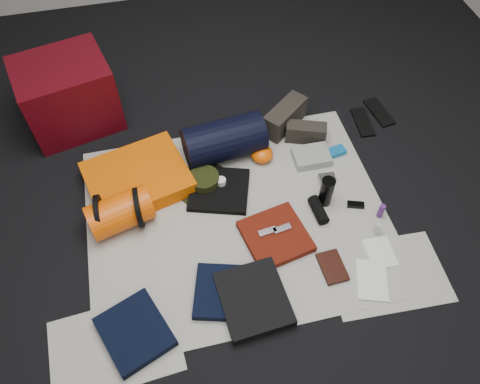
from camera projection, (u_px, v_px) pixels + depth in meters
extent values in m
cube|color=black|center=(238.00, 219.00, 2.55)|extent=(4.50, 4.50, 0.02)
cube|color=beige|center=(238.00, 217.00, 2.53)|extent=(1.60, 1.30, 0.01)
cube|color=beige|center=(115.00, 346.00, 2.12)|extent=(0.61, 0.44, 0.00)
cube|color=beige|center=(387.00, 274.00, 2.34)|extent=(0.60, 0.43, 0.00)
cube|color=#4A050D|center=(68.00, 95.00, 2.80)|extent=(0.61, 0.54, 0.43)
cube|color=#F06102|center=(138.00, 179.00, 2.63)|extent=(0.63, 0.56, 0.10)
cylinder|color=#ED5203|center=(120.00, 213.00, 2.43)|extent=(0.37, 0.27, 0.19)
cylinder|color=black|center=(100.00, 215.00, 2.41)|extent=(0.02, 0.22, 0.22)
cylinder|color=black|center=(139.00, 208.00, 2.44)|extent=(0.02, 0.22, 0.22)
cylinder|color=black|center=(224.00, 140.00, 2.70)|extent=(0.49, 0.29, 0.24)
cylinder|color=black|center=(205.00, 185.00, 2.66)|extent=(0.39, 0.39, 0.01)
cylinder|color=black|center=(204.00, 180.00, 2.62)|extent=(0.17, 0.17, 0.07)
cube|color=#2C2822|center=(285.00, 117.00, 2.87)|extent=(0.32, 0.29, 0.16)
cube|color=#2C2822|center=(306.00, 132.00, 2.82)|extent=(0.26, 0.17, 0.12)
cube|color=black|center=(363.00, 122.00, 2.95)|extent=(0.11, 0.25, 0.01)
cube|color=black|center=(379.00, 112.00, 3.01)|extent=(0.13, 0.26, 0.01)
cube|color=black|center=(135.00, 332.00, 2.13)|extent=(0.37, 0.39, 0.05)
cube|color=black|center=(220.00, 292.00, 2.25)|extent=(0.31, 0.34, 0.04)
cube|color=black|center=(253.00, 299.00, 2.22)|extent=(0.33, 0.37, 0.06)
cube|color=black|center=(219.00, 190.00, 2.62)|extent=(0.40, 0.39, 0.03)
cube|color=#5B1509|center=(275.00, 236.00, 2.44)|extent=(0.37, 0.37, 0.04)
ellipsoid|color=#ED5203|center=(262.00, 154.00, 2.74)|extent=(0.14, 0.14, 0.09)
cube|color=gray|center=(311.00, 157.00, 2.75)|extent=(0.21, 0.16, 0.05)
cylinder|color=black|center=(326.00, 192.00, 2.52)|extent=(0.10, 0.10, 0.19)
cylinder|color=black|center=(318.00, 210.00, 2.52)|extent=(0.07, 0.17, 0.06)
cube|color=#A6A5AA|center=(327.00, 178.00, 2.67)|extent=(0.10, 0.06, 0.04)
cube|color=#1061A1|center=(336.00, 151.00, 2.79)|extent=(0.11, 0.08, 0.03)
cylinder|color=#51226D|center=(381.00, 211.00, 2.50)|extent=(0.03, 0.03, 0.09)
cylinder|color=#B4B9B4|center=(377.00, 229.00, 2.44)|extent=(0.04, 0.04, 0.08)
cube|color=black|center=(332.00, 267.00, 2.34)|extent=(0.12, 0.18, 0.02)
cube|color=silver|center=(372.00, 280.00, 2.31)|extent=(0.21, 0.25, 0.01)
cube|color=silver|center=(380.00, 252.00, 2.40)|extent=(0.15, 0.18, 0.01)
cube|color=black|center=(356.00, 205.00, 2.57)|extent=(0.10, 0.06, 0.02)
cube|color=#A6A5AA|center=(116.00, 334.00, 2.15)|extent=(0.07, 0.07, 0.01)
cylinder|color=silver|center=(221.00, 181.00, 2.61)|extent=(0.05, 0.05, 0.04)
cube|color=#A6A5AA|center=(267.00, 232.00, 2.42)|extent=(0.10, 0.05, 0.01)
cube|color=#A6A5AA|center=(282.00, 229.00, 2.43)|extent=(0.10, 0.05, 0.01)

